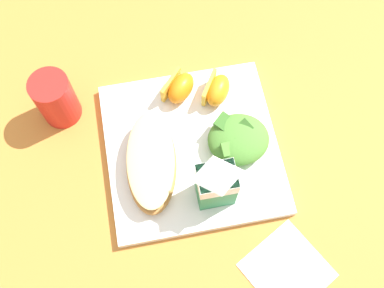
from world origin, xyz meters
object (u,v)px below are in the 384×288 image
object	(u,v)px
milk_carton	(216,182)
orange_wedge_middle	(178,88)
cheesy_pizza_bread	(151,162)
orange_wedge_front	(217,90)
white_plate	(192,148)
drinking_red_cup	(56,99)
paper_napkin	(287,270)
green_salad_pile	(238,139)

from	to	relation	value
milk_carton	orange_wedge_middle	xyz separation A→B (m)	(0.02, -0.19, -0.04)
cheesy_pizza_bread	orange_wedge_front	world-z (taller)	orange_wedge_front
white_plate	drinking_red_cup	xyz separation A→B (m)	(0.21, -0.11, 0.04)
paper_napkin	green_salad_pile	bearing A→B (deg)	-81.62
cheesy_pizza_bread	paper_napkin	size ratio (longest dim) A/B	1.62
white_plate	green_salad_pile	bearing A→B (deg)	172.51
green_salad_pile	white_plate	bearing A→B (deg)	-7.49
cheesy_pizza_bread	green_salad_pile	size ratio (longest dim) A/B	1.79
green_salad_pile	orange_wedge_middle	size ratio (longest dim) A/B	1.45
paper_napkin	cheesy_pizza_bread	bearing A→B (deg)	-48.49
green_salad_pile	paper_napkin	bearing A→B (deg)	98.38
orange_wedge_front	orange_wedge_middle	bearing A→B (deg)	-14.10
milk_carton	drinking_red_cup	size ratio (longest dim) A/B	1.14
white_plate	cheesy_pizza_bread	distance (m)	0.08
cheesy_pizza_bread	drinking_red_cup	size ratio (longest dim) A/B	1.86
orange_wedge_middle	white_plate	bearing A→B (deg)	92.55
green_salad_pile	drinking_red_cup	world-z (taller)	drinking_red_cup
white_plate	green_salad_pile	world-z (taller)	green_salad_pile
orange_wedge_front	white_plate	bearing A→B (deg)	55.28
white_plate	green_salad_pile	size ratio (longest dim) A/B	2.80
milk_carton	orange_wedge_front	bearing A→B (deg)	-102.91
green_salad_pile	milk_carton	size ratio (longest dim) A/B	0.91
milk_carton	paper_napkin	size ratio (longest dim) A/B	1.00
cheesy_pizza_bread	white_plate	bearing A→B (deg)	-162.69
white_plate	orange_wedge_middle	xyz separation A→B (m)	(0.00, -0.10, 0.03)
green_salad_pile	drinking_red_cup	bearing A→B (deg)	-23.34
white_plate	orange_wedge_front	world-z (taller)	orange_wedge_front
orange_wedge_middle	orange_wedge_front	bearing A→B (deg)	165.90
orange_wedge_middle	drinking_red_cup	bearing A→B (deg)	-2.90
orange_wedge_middle	paper_napkin	distance (m)	0.34
orange_wedge_front	drinking_red_cup	distance (m)	0.27
drinking_red_cup	paper_napkin	bearing A→B (deg)	133.32
cheesy_pizza_bread	green_salad_pile	distance (m)	0.14
cheesy_pizza_bread	paper_napkin	bearing A→B (deg)	131.51
white_plate	orange_wedge_front	bearing A→B (deg)	-124.72
green_salad_pile	orange_wedge_middle	bearing A→B (deg)	-54.65
cheesy_pizza_bread	orange_wedge_middle	xyz separation A→B (m)	(-0.07, -0.12, 0.00)
milk_carton	orange_wedge_middle	distance (m)	0.19
cheesy_pizza_bread	green_salad_pile	world-z (taller)	green_salad_pile
milk_carton	orange_wedge_middle	size ratio (longest dim) A/B	1.60
green_salad_pile	orange_wedge_front	xyz separation A→B (m)	(0.02, -0.10, -0.00)
white_plate	paper_napkin	size ratio (longest dim) A/B	2.55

